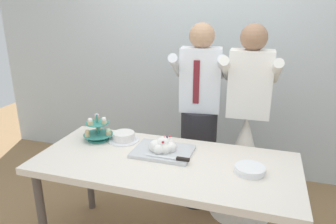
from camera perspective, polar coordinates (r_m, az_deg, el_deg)
The scene contains 8 objects.
rear_wall at distance 3.38m, azimuth 7.33°, elevation 12.94°, with size 5.20×0.10×2.90m, color silver.
dessert_table at distance 2.22m, azimuth -0.59°, elevation -10.46°, with size 1.80×0.80×0.78m.
cupcake_stand at distance 2.53m, azimuth -12.64°, elevation -3.25°, with size 0.23×0.23×0.21m.
main_cake_tray at distance 2.27m, azimuth -0.91°, elevation -6.50°, with size 0.44×0.31×0.13m.
plate_stack at distance 2.09m, azimuth 14.62°, elevation -10.10°, with size 0.20×0.20×0.04m.
round_cake at distance 2.49m, azimuth -8.04°, elevation -4.54°, with size 0.24×0.24×0.07m.
person_groom at distance 2.81m, azimuth 5.63°, elevation -2.98°, with size 0.52×0.54×1.66m.
person_bride at distance 2.81m, azimuth 13.68°, elevation -7.16°, with size 0.56×0.56×1.66m.
Camera 1 is at (0.60, -1.84, 1.78)m, focal length 33.49 mm.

